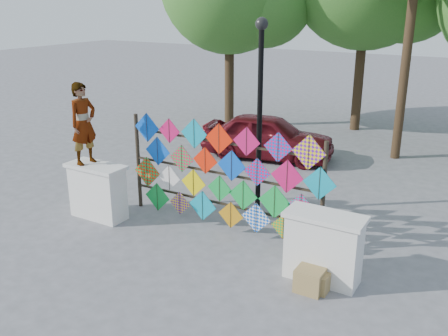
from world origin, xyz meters
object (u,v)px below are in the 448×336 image
Objects in this scene: kite_rack at (222,176)px; sedan at (268,136)px; vendor_woman at (83,124)px; lamppost at (260,99)px.

kite_rack is 1.19× the size of sedan.
sedan is at bearing -9.10° from vendor_woman.
vendor_woman is (-3.03, -0.93, 0.97)m from kite_rack.
kite_rack is 3.32m from vendor_woman.
sedan is (1.63, 6.12, -1.49)m from vendor_woman.
vendor_woman reaches higher than sedan.
vendor_woman is at bearing -162.92° from kite_rack.
kite_rack is 1.11× the size of lamppost.
kite_rack is at bearing -100.15° from lamppost.
lamppost reaches higher than kite_rack.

